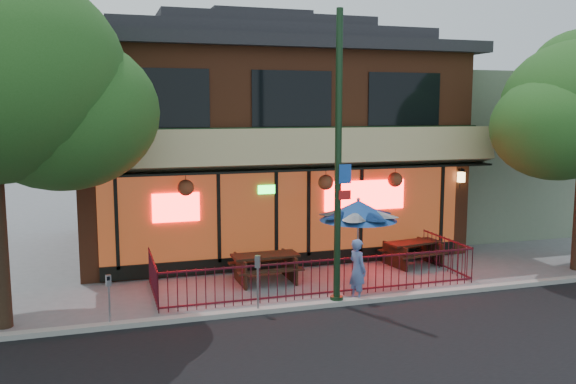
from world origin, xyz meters
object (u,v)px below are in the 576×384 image
object	(u,v)px
pedestrian	(357,270)
parking_meter_far	(109,292)
parking_meter_near	(258,274)
patio_umbrella	(358,210)
picnic_table_right	(413,250)
picnic_table_left	(265,264)
street_light	(338,176)

from	to	relation	value
pedestrian	parking_meter_far	bearing A→B (deg)	77.14
parking_meter_near	patio_umbrella	bearing A→B (deg)	25.51
picnic_table_right	pedestrian	world-z (taller)	pedestrian
pedestrian	parking_meter_far	size ratio (longest dim) A/B	1.33
picnic_table_left	pedestrian	xyz separation A→B (m)	(1.76, -2.23, 0.27)
picnic_table_right	patio_umbrella	xyz separation A→B (m)	(-2.43, -1.37, 1.55)
street_light	patio_umbrella	world-z (taller)	street_light
parking_meter_far	street_light	bearing A→B (deg)	-0.03
street_light	parking_meter_far	xyz separation A→B (m)	(-5.30, 0.00, -2.36)
street_light	patio_umbrella	bearing A→B (deg)	50.81
patio_umbrella	pedestrian	distance (m)	1.88
patio_umbrella	parking_meter_near	size ratio (longest dim) A/B	1.73
picnic_table_right	parking_meter_far	world-z (taller)	parking_meter_far
picnic_table_right	parking_meter_near	distance (m)	6.31
street_light	patio_umbrella	distance (m)	2.17
pedestrian	parking_meter_near	distance (m)	2.61
picnic_table_left	parking_meter_near	xyz separation A→B (m)	(-0.84, -2.45, 0.42)
picnic_table_left	parking_meter_far	distance (m)	4.78
street_light	patio_umbrella	xyz separation A→B (m)	(1.17, 1.43, -1.13)
pedestrian	parking_meter_near	world-z (taller)	pedestrian
street_light	pedestrian	bearing A→B (deg)	13.18
parking_meter_far	patio_umbrella	bearing A→B (deg)	12.48
street_light	picnic_table_left	distance (m)	3.74
street_light	picnic_table_left	xyz separation A→B (m)	(-1.16, 2.37, -2.64)
picnic_table_left	pedestrian	bearing A→B (deg)	-51.84
picnic_table_right	pedestrian	bearing A→B (deg)	-138.39
patio_umbrella	pedestrian	bearing A→B (deg)	-113.75
street_light	parking_meter_far	distance (m)	5.80
picnic_table_right	parking_meter_far	distance (m)	9.33
pedestrian	street_light	bearing A→B (deg)	88.98
patio_umbrella	parking_meter_far	size ratio (longest dim) A/B	2.02
picnic_table_left	patio_umbrella	world-z (taller)	patio_umbrella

